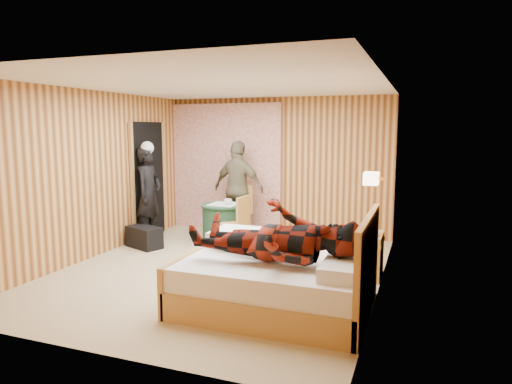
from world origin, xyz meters
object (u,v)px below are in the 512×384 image
(man_on_bed, at_px, (275,224))
(woman_standing, at_px, (149,194))
(bed, at_px, (279,278))
(man_at_table, at_px, (239,189))
(chair_near, at_px, (237,220))
(duffel_bag, at_px, (144,237))
(round_table, at_px, (224,224))
(chair_far, at_px, (240,207))
(nightstand, at_px, (365,254))
(wall_lamp, at_px, (371,178))

(man_on_bed, bearing_deg, woman_standing, 143.25)
(bed, xyz_separation_m, man_at_table, (-1.69, 2.92, 0.55))
(chair_near, height_order, man_at_table, man_at_table)
(man_at_table, distance_m, man_on_bed, 3.59)
(bed, height_order, woman_standing, woman_standing)
(woman_standing, bearing_deg, man_on_bed, -130.31)
(bed, bearing_deg, man_on_bed, -83.73)
(woman_standing, relative_size, man_at_table, 0.95)
(chair_near, relative_size, duffel_bag, 1.47)
(round_table, distance_m, man_on_bed, 3.09)
(round_table, xyz_separation_m, woman_standing, (-1.29, -0.26, 0.47))
(chair_far, xyz_separation_m, duffel_bag, (-1.16, -1.28, -0.37))
(bed, height_order, man_on_bed, man_on_bed)
(nightstand, height_order, round_table, round_table)
(nightstand, bearing_deg, bed, -118.80)
(wall_lamp, bearing_deg, bed, -120.15)
(wall_lamp, bearing_deg, duffel_bag, 176.32)
(chair_near, distance_m, man_on_bed, 2.52)
(bed, bearing_deg, nightstand, 61.20)
(nightstand, xyz_separation_m, woman_standing, (-3.73, 0.64, 0.52))
(duffel_bag, bearing_deg, man_at_table, 70.45)
(bed, bearing_deg, woman_standing, 145.92)
(duffel_bag, distance_m, man_at_table, 1.87)
(wall_lamp, height_order, chair_near, wall_lamp)
(chair_far, relative_size, duffel_bag, 1.53)
(wall_lamp, height_order, man_at_table, man_at_table)
(nightstand, distance_m, woman_standing, 3.82)
(bed, height_order, man_at_table, man_at_table)
(nightstand, xyz_separation_m, round_table, (-2.44, 0.90, 0.05))
(bed, distance_m, round_table, 2.83)
(woman_standing, bearing_deg, bed, -127.63)
(wall_lamp, height_order, nightstand, wall_lamp)
(wall_lamp, relative_size, bed, 0.13)
(nightstand, relative_size, round_table, 0.77)
(duffel_bag, relative_size, man_at_table, 0.35)
(wall_lamp, bearing_deg, chair_far, 148.29)
(duffel_bag, distance_m, man_on_bed, 3.47)
(chair_near, distance_m, woman_standing, 1.72)
(man_at_table, bearing_deg, duffel_bag, 59.78)
(round_table, distance_m, woman_standing, 1.40)
(bed, xyz_separation_m, duffel_bag, (-2.82, 1.61, -0.14))
(round_table, bearing_deg, man_on_bed, -55.62)
(wall_lamp, distance_m, woman_standing, 3.86)
(round_table, relative_size, duffel_bag, 1.27)
(bed, distance_m, chair_far, 3.34)
(man_at_table, bearing_deg, man_on_bed, 128.95)
(chair_near, distance_m, man_at_table, 1.17)
(chair_far, relative_size, woman_standing, 0.57)
(wall_lamp, height_order, man_on_bed, man_on_bed)
(wall_lamp, xyz_separation_m, chair_far, (-2.45, 1.52, -0.76))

